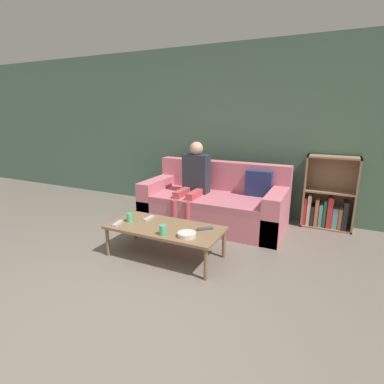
{
  "coord_description": "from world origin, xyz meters",
  "views": [
    {
      "loc": [
        1.58,
        -1.64,
        1.6
      ],
      "look_at": [
        0.02,
        1.64,
        0.63
      ],
      "focal_mm": 28.0,
      "sensor_mm": 36.0,
      "label": 1
    }
  ],
  "objects_px": {
    "bookshelf": "(327,202)",
    "tv_remote_0": "(118,223)",
    "coffee_table": "(165,229)",
    "person_adult": "(194,178)",
    "cup_near": "(130,217)",
    "couch": "(214,204)",
    "cup_far": "(163,230)",
    "tv_remote_1": "(205,229)",
    "snack_bowl": "(187,235)",
    "tv_remote_2": "(149,218)"
  },
  "relations": [
    {
      "from": "bookshelf",
      "to": "tv_remote_0",
      "type": "distance_m",
      "value": 2.88
    },
    {
      "from": "coffee_table",
      "to": "person_adult",
      "type": "relative_size",
      "value": 1.09
    },
    {
      "from": "bookshelf",
      "to": "coffee_table",
      "type": "height_order",
      "value": "bookshelf"
    },
    {
      "from": "person_adult",
      "to": "cup_near",
      "type": "distance_m",
      "value": 1.22
    },
    {
      "from": "bookshelf",
      "to": "tv_remote_0",
      "type": "height_order",
      "value": "bookshelf"
    },
    {
      "from": "bookshelf",
      "to": "cup_near",
      "type": "height_order",
      "value": "bookshelf"
    },
    {
      "from": "couch",
      "to": "cup_far",
      "type": "relative_size",
      "value": 19.13
    },
    {
      "from": "cup_near",
      "to": "couch",
      "type": "bearing_deg",
      "value": 65.61
    },
    {
      "from": "tv_remote_1",
      "to": "cup_near",
      "type": "bearing_deg",
      "value": -122.9
    },
    {
      "from": "bookshelf",
      "to": "tv_remote_1",
      "type": "bearing_deg",
      "value": -124.89
    },
    {
      "from": "tv_remote_1",
      "to": "snack_bowl",
      "type": "distance_m",
      "value": 0.27
    },
    {
      "from": "tv_remote_0",
      "to": "snack_bowl",
      "type": "height_order",
      "value": "snack_bowl"
    },
    {
      "from": "coffee_table",
      "to": "snack_bowl",
      "type": "xyz_separation_m",
      "value": [
        0.34,
        -0.15,
        0.05
      ]
    },
    {
      "from": "couch",
      "to": "snack_bowl",
      "type": "relative_size",
      "value": 10.64
    },
    {
      "from": "person_adult",
      "to": "tv_remote_1",
      "type": "bearing_deg",
      "value": -58.69
    },
    {
      "from": "coffee_table",
      "to": "tv_remote_1",
      "type": "xyz_separation_m",
      "value": [
        0.44,
        0.11,
        0.04
      ]
    },
    {
      "from": "tv_remote_2",
      "to": "cup_far",
      "type": "bearing_deg",
      "value": -37.02
    },
    {
      "from": "couch",
      "to": "snack_bowl",
      "type": "xyz_separation_m",
      "value": [
        0.23,
        -1.36,
        0.09
      ]
    },
    {
      "from": "cup_near",
      "to": "snack_bowl",
      "type": "xyz_separation_m",
      "value": [
        0.79,
        -0.11,
        -0.03
      ]
    },
    {
      "from": "tv_remote_1",
      "to": "coffee_table",
      "type": "bearing_deg",
      "value": -118.38
    },
    {
      "from": "bookshelf",
      "to": "coffee_table",
      "type": "relative_size",
      "value": 0.79
    },
    {
      "from": "person_adult",
      "to": "cup_near",
      "type": "relative_size",
      "value": 11.93
    },
    {
      "from": "tv_remote_1",
      "to": "tv_remote_2",
      "type": "xyz_separation_m",
      "value": [
        -0.74,
        0.01,
        0.0
      ]
    },
    {
      "from": "cup_near",
      "to": "snack_bowl",
      "type": "distance_m",
      "value": 0.8
    },
    {
      "from": "cup_far",
      "to": "tv_remote_0",
      "type": "distance_m",
      "value": 0.62
    },
    {
      "from": "couch",
      "to": "tv_remote_2",
      "type": "xyz_separation_m",
      "value": [
        -0.42,
        -1.09,
        0.08
      ]
    },
    {
      "from": "couch",
      "to": "person_adult",
      "type": "height_order",
      "value": "person_adult"
    },
    {
      "from": "coffee_table",
      "to": "tv_remote_2",
      "type": "distance_m",
      "value": 0.33
    },
    {
      "from": "tv_remote_2",
      "to": "snack_bowl",
      "type": "distance_m",
      "value": 0.7
    },
    {
      "from": "person_adult",
      "to": "snack_bowl",
      "type": "xyz_separation_m",
      "value": [
        0.52,
        -1.27,
        -0.3
      ]
    },
    {
      "from": "tv_remote_0",
      "to": "tv_remote_2",
      "type": "relative_size",
      "value": 1.02
    },
    {
      "from": "coffee_table",
      "to": "tv_remote_1",
      "type": "distance_m",
      "value": 0.46
    },
    {
      "from": "person_adult",
      "to": "cup_far",
      "type": "height_order",
      "value": "person_adult"
    },
    {
      "from": "cup_far",
      "to": "snack_bowl",
      "type": "bearing_deg",
      "value": 14.89
    },
    {
      "from": "cup_near",
      "to": "person_adult",
      "type": "bearing_deg",
      "value": 76.66
    },
    {
      "from": "tv_remote_0",
      "to": "cup_near",
      "type": "bearing_deg",
      "value": 52.23
    },
    {
      "from": "person_adult",
      "to": "snack_bowl",
      "type": "bearing_deg",
      "value": -67.69
    },
    {
      "from": "cup_far",
      "to": "tv_remote_2",
      "type": "height_order",
      "value": "cup_far"
    },
    {
      "from": "coffee_table",
      "to": "cup_near",
      "type": "xyz_separation_m",
      "value": [
        -0.45,
        -0.04,
        0.08
      ]
    },
    {
      "from": "coffee_table",
      "to": "tv_remote_1",
      "type": "bearing_deg",
      "value": 13.93
    },
    {
      "from": "tv_remote_1",
      "to": "cup_far",
      "type": "bearing_deg",
      "value": -89.2
    },
    {
      "from": "couch",
      "to": "tv_remote_0",
      "type": "bearing_deg",
      "value": -114.77
    },
    {
      "from": "person_adult",
      "to": "tv_remote_2",
      "type": "height_order",
      "value": "person_adult"
    },
    {
      "from": "cup_near",
      "to": "tv_remote_0",
      "type": "height_order",
      "value": "cup_near"
    },
    {
      "from": "tv_remote_0",
      "to": "snack_bowl",
      "type": "bearing_deg",
      "value": -7.79
    },
    {
      "from": "couch",
      "to": "bookshelf",
      "type": "height_order",
      "value": "bookshelf"
    },
    {
      "from": "tv_remote_0",
      "to": "coffee_table",
      "type": "bearing_deg",
      "value": 8.71
    },
    {
      "from": "coffee_table",
      "to": "person_adult",
      "type": "xyz_separation_m",
      "value": [
        -0.17,
        1.12,
        0.35
      ]
    },
    {
      "from": "couch",
      "to": "cup_far",
      "type": "height_order",
      "value": "couch"
    },
    {
      "from": "bookshelf",
      "to": "tv_remote_0",
      "type": "bearing_deg",
      "value": -137.47
    }
  ]
}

